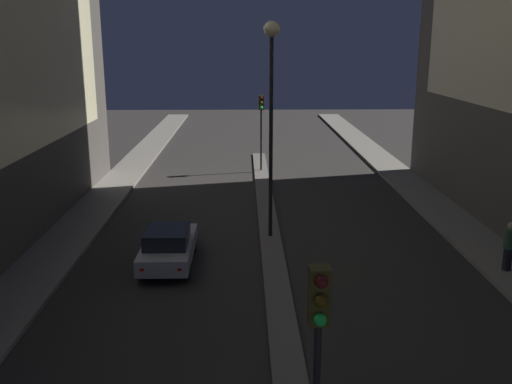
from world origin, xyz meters
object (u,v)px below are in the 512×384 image
Objects in this scene: traffic_light_near at (318,347)px; traffic_light_mid at (261,116)px; pedestrian_on_right_sidewalk at (509,245)px; street_lamp at (271,80)px; car_left_lane at (168,246)px.

traffic_light_near is 1.00× the size of traffic_light_mid.
pedestrian_on_right_sidewalk is at bearing -64.00° from traffic_light_mid.
street_lamp is (0.00, 15.19, 3.01)m from traffic_light_near.
pedestrian_on_right_sidewalk is (8.27, 11.12, -2.50)m from traffic_light_near.
car_left_lane is at bearing 174.63° from pedestrian_on_right_sidewalk.
street_lamp reaches higher than traffic_light_mid.
traffic_light_near is 15.48m from street_lamp.
traffic_light_mid is 0.54× the size of street_lamp.
traffic_light_mid is at bearing 90.00° from street_lamp.
car_left_lane is at bearing -143.34° from street_lamp.
traffic_light_near is 13.19m from car_left_lane.
pedestrian_on_right_sidewalk is (8.27, -16.96, -2.50)m from traffic_light_mid.
traffic_light_mid is 19.03m from pedestrian_on_right_sidewalk.
traffic_light_mid is at bearing 90.00° from traffic_light_near.
street_lamp is 2.06× the size of car_left_lane.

